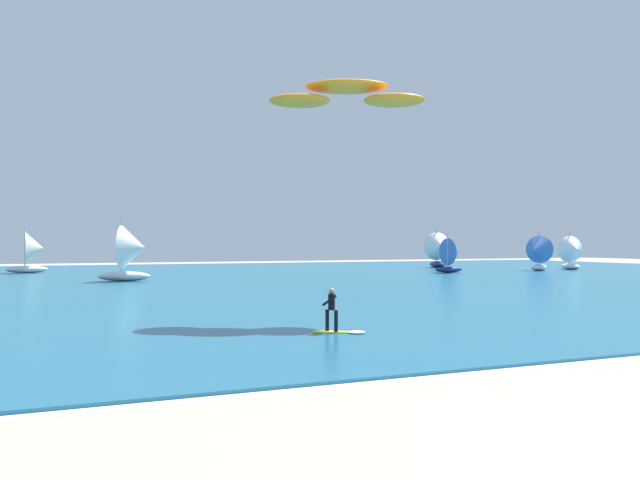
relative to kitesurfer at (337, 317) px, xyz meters
The scene contains 10 objects.
ocean 37.60m from the kitesurfer, 89.47° to the left, with size 160.00×90.00×0.10m, color #1E607F.
shoreline_foam 7.09m from the kitesurfer, 97.78° to the right, with size 61.63×1.91×0.01m, color white.
kitesurfer is the anchor object (origin of this frame).
kite 10.80m from the kitesurfer, 60.80° to the left, with size 7.44×4.95×1.08m.
sailboat_center_horizon 36.55m from the kitesurfer, 96.01° to the left, with size 4.97×4.40×5.58m.
sailboat_mid_left 65.45m from the kitesurfer, 53.37° to the left, with size 4.27×4.91×5.54m.
sailboat_near_shore 58.18m from the kitesurfer, 102.54° to the left, with size 4.52×3.85×5.24m.
sailboat_trailing 65.17m from the kitesurfer, 38.15° to the left, with size 3.80×4.34×4.89m.
sailboat_outermost 59.64m from the kitesurfer, 41.40° to the left, with size 4.37×3.91×4.87m.
sailboat_leading 50.85m from the kitesurfer, 50.70° to the left, with size 3.84×3.27×4.44m.
Camera 1 is at (-9.80, -6.89, 3.42)m, focal length 34.92 mm.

